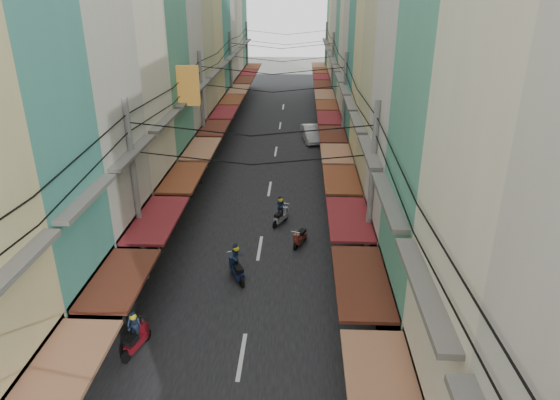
# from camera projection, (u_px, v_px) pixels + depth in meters

# --- Properties ---
(ground) EXTENTS (160.00, 160.00, 0.00)m
(ground) POSITION_uv_depth(u_px,v_px,m) (247.00, 322.00, 19.59)
(ground) COLOR slate
(ground) RESTS_ON ground
(road) EXTENTS (10.00, 80.00, 0.02)m
(road) POSITION_uv_depth(u_px,v_px,m) (274.00, 159.00, 37.95)
(road) COLOR black
(road) RESTS_ON ground
(sidewalk_left) EXTENTS (3.00, 80.00, 0.06)m
(sidewalk_left) POSITION_uv_depth(u_px,v_px,m) (190.00, 158.00, 38.20)
(sidewalk_left) COLOR slate
(sidewalk_left) RESTS_ON ground
(sidewalk_right) EXTENTS (3.00, 80.00, 0.06)m
(sidewalk_right) POSITION_uv_depth(u_px,v_px,m) (360.00, 160.00, 37.68)
(sidewalk_right) COLOR slate
(sidewalk_right) RESTS_ON ground
(building_row_left) EXTENTS (7.80, 67.67, 23.70)m
(building_row_left) POSITION_uv_depth(u_px,v_px,m) (145.00, 27.00, 31.25)
(building_row_left) COLOR #B9B1A9
(building_row_left) RESTS_ON ground
(building_row_right) EXTENTS (7.80, 68.98, 22.59)m
(building_row_right) POSITION_uv_depth(u_px,v_px,m) (399.00, 35.00, 30.66)
(building_row_right) COLOR #3C8475
(building_row_right) RESTS_ON ground
(utility_poles) EXTENTS (10.20, 66.13, 8.20)m
(utility_poles) POSITION_uv_depth(u_px,v_px,m) (270.00, 84.00, 30.77)
(utility_poles) COLOR slate
(utility_poles) RESTS_ON ground
(white_car) EXTENTS (4.85, 2.50, 1.63)m
(white_car) POSITION_uv_depth(u_px,v_px,m) (312.00, 141.00, 42.55)
(white_car) COLOR #BBBABF
(white_car) RESTS_ON ground
(bicycle) EXTENTS (1.83, 0.87, 1.21)m
(bicycle) POSITION_uv_depth(u_px,v_px,m) (433.00, 327.00, 19.28)
(bicycle) COLOR black
(bicycle) RESTS_ON ground
(moving_scooters) EXTENTS (6.23, 12.36, 1.79)m
(moving_scooters) POSITION_uv_depth(u_px,v_px,m) (237.00, 263.00, 22.74)
(moving_scooters) COLOR black
(moving_scooters) RESTS_ON ground
(parked_scooters) EXTENTS (12.75, 14.22, 1.01)m
(parked_scooters) POSITION_uv_depth(u_px,v_px,m) (373.00, 389.00, 15.71)
(parked_scooters) COLOR black
(parked_scooters) RESTS_ON ground
(pedestrians) EXTENTS (12.03, 26.78, 2.23)m
(pedestrians) POSITION_uv_depth(u_px,v_px,m) (155.00, 286.00, 20.10)
(pedestrians) COLOR #281F29
(pedestrians) RESTS_ON ground
(traffic_sign) EXTENTS (0.10, 0.69, 3.16)m
(traffic_sign) POSITION_uv_depth(u_px,v_px,m) (401.00, 301.00, 16.92)
(traffic_sign) COLOR slate
(traffic_sign) RESTS_ON ground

